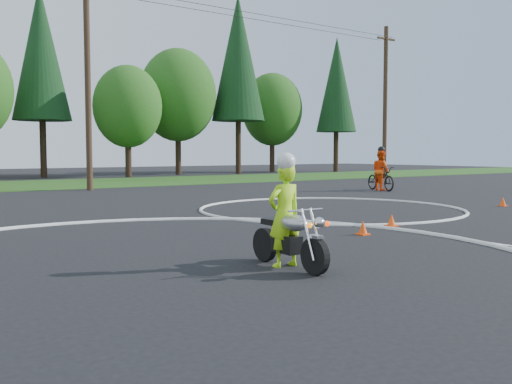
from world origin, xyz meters
TOP-DOWN VIEW (x-y plane):
  - ground at (0.00, 0.00)m, footprint 120.00×120.00m
  - course_markings at (2.17, 4.35)m, footprint 19.05×19.05m
  - primary_motorcycle at (1.35, 1.76)m, footprint 0.63×1.80m
  - rider_primary_grp at (1.35, 1.89)m, footprint 0.59×0.40m
  - rider_second_grp at (15.89, 13.06)m, footprint 1.27×2.24m
  - traffic_cones at (5.03, 2.58)m, footprint 17.67×8.50m
  - treeline at (14.78, 34.61)m, footprint 38.20×8.10m
  - utility_poles at (5.00, 21.00)m, footprint 41.60×1.12m

SIDE VIEW (x-z plane):
  - ground at x=0.00m, z-range 0.00..0.00m
  - course_markings at x=2.17m, z-range -0.05..0.07m
  - traffic_cones at x=5.03m, z-range -0.01..0.29m
  - primary_motorcycle at x=1.35m, z-range -0.01..0.93m
  - rider_second_grp at x=15.89m, z-range -0.30..1.74m
  - rider_primary_grp at x=1.35m, z-range -0.03..1.73m
  - utility_poles at x=5.00m, z-range 0.20..10.20m
  - treeline at x=14.78m, z-range -0.64..13.88m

